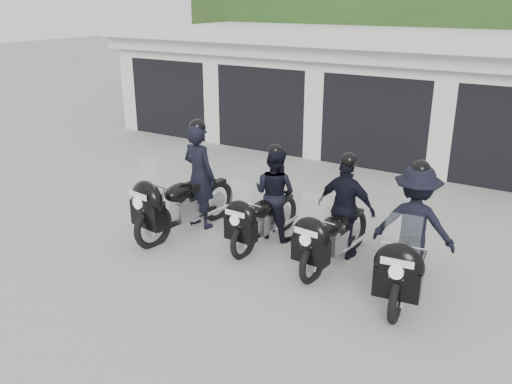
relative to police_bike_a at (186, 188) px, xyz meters
The scene contains 7 objects.
ground 1.68m from the police_bike_a, 10.33° to the right, with size 80.00×80.00×0.00m, color gray.
garage_block 7.95m from the police_bike_a, 79.40° to the left, with size 16.40×6.80×2.96m.
background_vegetation 12.93m from the police_bike_a, 81.77° to the left, with size 20.00×3.90×5.80m.
police_bike_a is the anchor object (origin of this frame).
police_bike_b 1.47m from the police_bike_a, 16.84° to the left, with size 0.79×1.95×1.69m.
police_bike_c 2.74m from the police_bike_a, ahead, with size 1.01×2.04×1.77m.
police_bike_d 3.89m from the police_bike_a, ahead, with size 1.21×2.18×1.90m.
Camera 1 is at (4.17, -6.58, 3.93)m, focal length 38.00 mm.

